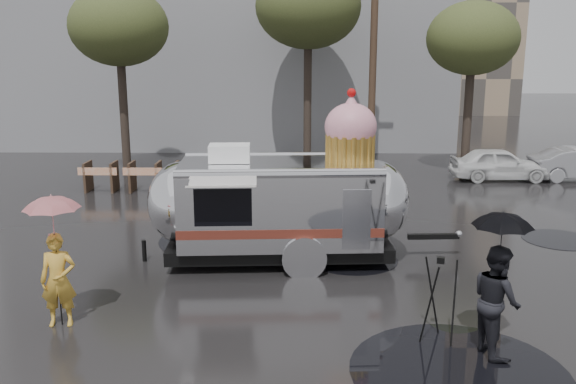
{
  "coord_description": "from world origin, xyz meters",
  "views": [
    {
      "loc": [
        -0.47,
        -10.08,
        4.62
      ],
      "look_at": [
        -0.64,
        3.12,
        1.57
      ],
      "focal_mm": 38.0,
      "sensor_mm": 36.0,
      "label": 1
    }
  ],
  "objects_px": {
    "person_left": "(58,280)",
    "person_right": "(496,300)",
    "tripod": "(439,292)",
    "airstream_trailer": "(283,200)"
  },
  "relations": [
    {
      "from": "person_left",
      "to": "person_right",
      "type": "height_order",
      "value": "person_right"
    },
    {
      "from": "airstream_trailer",
      "to": "person_right",
      "type": "relative_size",
      "value": 4.15
    },
    {
      "from": "person_right",
      "to": "tripod",
      "type": "xyz_separation_m",
      "value": [
        -0.79,
        0.39,
        -0.04
      ]
    },
    {
      "from": "tripod",
      "to": "person_left",
      "type": "bearing_deg",
      "value": -165.83
    },
    {
      "from": "person_left",
      "to": "person_right",
      "type": "bearing_deg",
      "value": -15.11
    },
    {
      "from": "tripod",
      "to": "airstream_trailer",
      "type": "bearing_deg",
      "value": 141.85
    },
    {
      "from": "tripod",
      "to": "person_right",
      "type": "bearing_deg",
      "value": -7.56
    },
    {
      "from": "airstream_trailer",
      "to": "person_left",
      "type": "distance_m",
      "value": 5.15
    },
    {
      "from": "person_left",
      "to": "tripod",
      "type": "distance_m",
      "value": 6.38
    },
    {
      "from": "person_left",
      "to": "airstream_trailer",
      "type": "bearing_deg",
      "value": 34.78
    }
  ]
}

